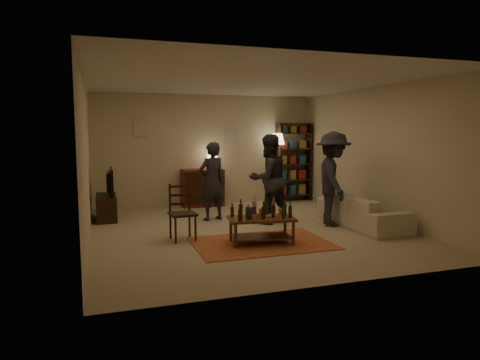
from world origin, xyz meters
name	(u,v)px	position (x,y,z in m)	size (l,w,h in m)	color
floor	(247,230)	(0.00, 0.00, 0.00)	(6.00, 6.00, 0.00)	#C6B793
room_shell	(181,131)	(-0.65, 2.98, 1.81)	(6.00, 6.00, 6.00)	beige
rug	(261,243)	(-0.09, -0.98, 0.01)	(2.20, 1.50, 0.01)	#973520
coffee_table	(261,220)	(-0.09, -0.98, 0.39)	(1.12, 0.71, 0.77)	brown
dining_chair	(182,210)	(-1.27, -0.32, 0.50)	(0.45, 0.45, 0.96)	black
tv_stand	(106,201)	(-2.44, 1.80, 0.38)	(0.40, 1.00, 1.06)	black
dresser	(203,187)	(-0.19, 2.71, 0.48)	(1.00, 0.50, 1.36)	maroon
bookshelf	(293,161)	(2.25, 2.78, 1.03)	(0.90, 0.34, 2.02)	black
floor_lamp	(277,144)	(1.73, 2.65, 1.49)	(0.36, 0.36, 1.76)	black
sofa	(362,211)	(2.20, -0.40, 0.30)	(2.08, 0.81, 0.61)	beige
person_left	(212,181)	(-0.39, 1.05, 0.80)	(0.58, 0.38, 1.60)	#24232A
person_right	(268,179)	(0.60, 0.44, 0.88)	(0.85, 0.67, 1.76)	#27272E
person_by_sofa	(333,179)	(1.70, -0.15, 0.90)	(1.17, 0.67, 1.81)	#25252C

